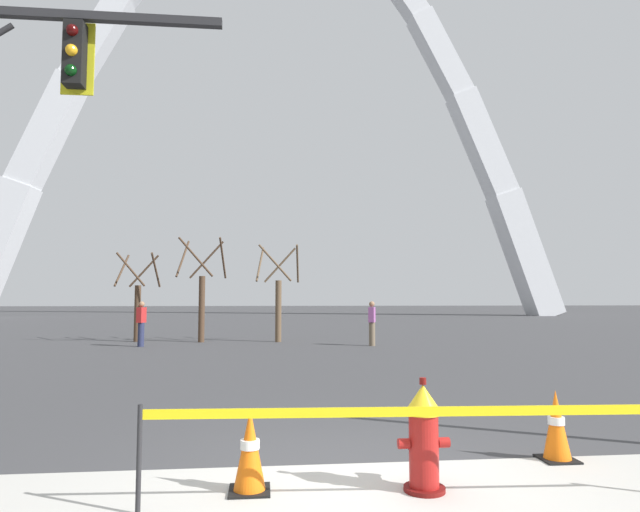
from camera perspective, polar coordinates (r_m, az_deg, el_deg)
name	(u,v)px	position (r m, az deg, el deg)	size (l,w,h in m)	color
ground_plane	(359,475)	(5.64, 4.12, -21.92)	(240.00, 240.00, 0.00)	#3D3D3F
fire_hydrant	(423,438)	(5.15, 10.76, -18.15)	(0.46, 0.48, 0.99)	#5E0F0D
caution_tape_barrier	(443,435)	(4.76, 12.74, -17.78)	(4.89, 0.31, 0.85)	#232326
traffic_cone_by_hydrant	(556,426)	(6.47, 23.48, -15.99)	(0.36, 0.36, 0.73)	black
traffic_cone_mid_sidewalk	(250,451)	(5.11, -7.34, -19.55)	(0.36, 0.36, 0.73)	black
monument_arch	(274,117)	(54.60, -4.84, 14.28)	(56.85, 2.76, 43.45)	silver
tree_far_left	(138,302)	(22.74, -18.54, -4.61)	(1.62, 1.63, 3.48)	#473323
tree_left_mid	(202,296)	(21.82, -12.26, -4.10)	(1.86, 1.87, 4.03)	#473323
tree_center_left	(278,299)	(21.53, -4.38, -4.49)	(1.75, 1.76, 3.77)	brown
pedestrian_walking_left	(141,323)	(20.39, -18.19, -6.70)	(0.30, 0.39, 1.59)	#232847
pedestrian_standing_center	(372,323)	(19.79, 5.46, -6.98)	(0.31, 0.39, 1.59)	brown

